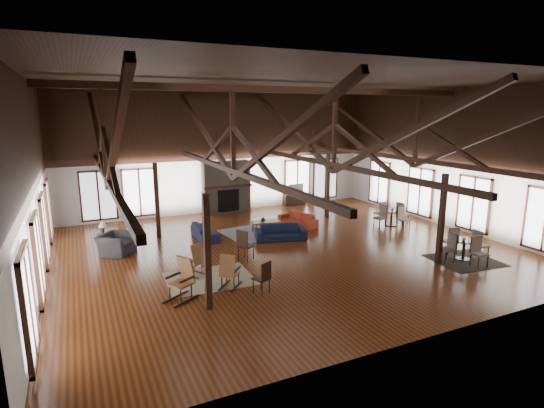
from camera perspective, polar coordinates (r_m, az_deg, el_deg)
name	(u,v)px	position (r m, az deg, el deg)	size (l,w,h in m)	color
floor	(286,249)	(15.87, 1.85, -6.09)	(16.00, 16.00, 0.00)	brown
ceiling	(287,82)	(15.10, 2.01, 16.07)	(16.00, 14.00, 0.02)	black
wall_back	(223,153)	(21.63, -6.56, 6.89)	(16.00, 0.02, 6.00)	silver
wall_front	(436,209)	(9.59, 21.22, -0.62)	(16.00, 0.02, 6.00)	silver
wall_left	(31,185)	(13.62, -29.67, 2.21)	(0.02, 14.00, 6.00)	silver
wall_right	(450,159)	(20.10, 22.81, 5.61)	(0.02, 14.00, 6.00)	silver
roof_truss	(286,140)	(15.09, 1.95, 8.58)	(15.60, 14.07, 3.14)	#321A0D
post_grid	(286,209)	(15.46, 1.88, -0.72)	(8.16, 7.16, 3.05)	#321A0D
fireplace	(226,187)	(21.55, -6.17, 2.29)	(2.50, 0.69, 2.60)	#6B5F51
ceiling_fan	(313,150)	(14.48, 5.53, 7.20)	(1.60, 1.60, 0.75)	black
sofa_navy_front	(281,232)	(16.95, 1.17, -3.84)	(2.02, 0.79, 0.59)	#131936
sofa_navy_left	(205,231)	(17.35, -9.00, -3.67)	(0.74, 1.90, 0.55)	#161B3E
sofa_orange	(298,219)	(19.07, 3.49, -2.09)	(0.74, 1.89, 0.55)	#A73220
coffee_table	(265,223)	(18.02, -0.89, -2.50)	(1.25, 0.71, 0.46)	brown
vase	(263,219)	(17.94, -1.20, -2.04)	(0.20, 0.20, 0.21)	#B2B2B2
armchair	(116,244)	(16.22, -20.20, -5.07)	(1.16, 1.01, 0.75)	#2B2B2D
side_table_lamp	(104,239)	(16.88, -21.66, -4.34)	(0.44, 0.44, 1.13)	black
rocking_chair_a	(195,260)	(13.47, -10.26, -7.47)	(0.77, 0.92, 1.05)	#945F38
rocking_chair_b	(229,272)	(12.42, -5.84, -9.10)	(0.86, 0.88, 1.04)	#945F38
rocking_chair_c	(183,279)	(11.92, -11.87, -9.88)	(1.04, 0.89, 1.19)	#945F38
side_chair_a	(244,243)	(14.54, -3.79, -5.23)	(0.64, 0.64, 1.09)	black
side_chair_b	(264,275)	(11.98, -1.11, -9.54)	(0.53, 0.53, 0.95)	black
cafe_table_near	(464,246)	(16.06, 24.41, -5.15)	(1.92, 1.92, 0.99)	black
cafe_table_far	(392,215)	(19.70, 15.78, -1.43)	(1.90, 1.90, 0.98)	black
cup_near	(464,239)	(15.90, 24.38, -4.31)	(0.13, 0.13, 0.10)	#B2B2B2
cup_far	(392,209)	(19.76, 15.88, -0.62)	(0.11, 0.11, 0.09)	#B2B2B2
tv_console	(294,199)	(23.34, 2.97, 0.64)	(1.20, 0.45, 0.60)	black
television	(295,189)	(23.25, 3.08, 2.05)	(0.97, 0.13, 0.56)	#B2B2B2
rug_tan	(210,279)	(13.31, -8.37, -9.91)	(2.58, 2.03, 0.01)	tan
rug_navy	(262,231)	(18.13, -1.35, -3.71)	(3.20, 2.40, 0.01)	#192448
rug_dark	(464,260)	(16.13, 24.45, -6.91)	(2.11, 1.92, 0.01)	black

